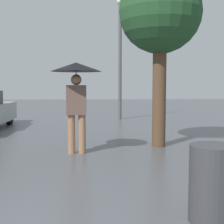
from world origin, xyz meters
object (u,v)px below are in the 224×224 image
object	(u,v)px
street_lamp	(120,51)
tree	(160,15)
pedestrian	(76,82)
trash_bin	(213,183)

from	to	relation	value
street_lamp	tree	bearing A→B (deg)	-86.77
tree	pedestrian	bearing A→B (deg)	-161.34
pedestrian	tree	world-z (taller)	tree
street_lamp	trash_bin	world-z (taller)	street_lamp
pedestrian	street_lamp	size ratio (longest dim) A/B	0.38
pedestrian	street_lamp	world-z (taller)	street_lamp
pedestrian	trash_bin	xyz separation A→B (m)	(1.59, -3.47, -1.11)
street_lamp	trash_bin	xyz separation A→B (m)	(0.00, -10.13, -2.50)
pedestrian	tree	distance (m)	2.57
tree	trash_bin	xyz separation A→B (m)	(-0.34, -4.12, -2.67)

